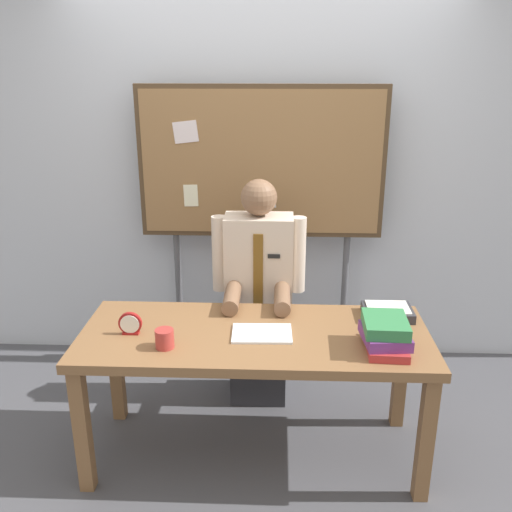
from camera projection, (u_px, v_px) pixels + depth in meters
ground_plane at (255, 452)px, 3.07m from camera, size 12.00×12.00×0.00m
back_wall at (262, 168)px, 3.76m from camera, size 6.40×0.08×2.70m
desk at (255, 348)px, 2.86m from camera, size 1.77×0.71×0.73m
person at (259, 302)px, 3.39m from camera, size 0.55×0.56×1.40m
bulletin_board at (261, 167)px, 3.55m from camera, size 1.57×0.09×1.90m
book_stack at (385, 334)px, 2.65m from camera, size 0.22×0.30×0.15m
open_notebook at (262, 334)px, 2.81m from camera, size 0.30×0.22×0.01m
desk_clock at (130, 324)px, 2.80m from camera, size 0.12×0.04×0.12m
coffee_mug at (165, 339)px, 2.67m from camera, size 0.09×0.09×0.09m
paper_tray at (387, 312)px, 3.00m from camera, size 0.26×0.20×0.06m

